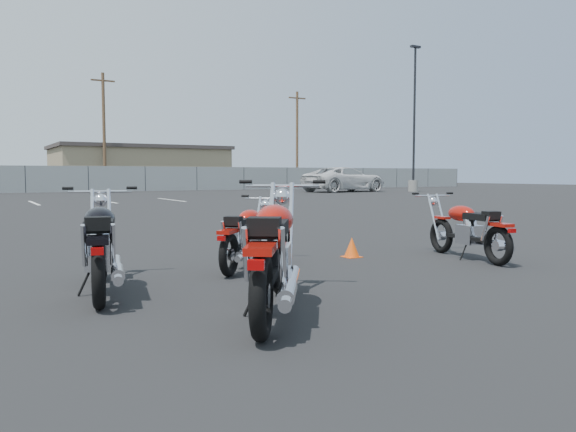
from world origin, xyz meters
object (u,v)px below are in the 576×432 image
motorcycle_front_red (247,236)px  motorcycle_third_red (273,254)px  motorcycle_second_black (101,246)px  motorcycle_rear_red (469,230)px  white_van (345,172)px

motorcycle_front_red → motorcycle_third_red: motorcycle_third_red is taller
motorcycle_front_red → motorcycle_second_black: 2.05m
motorcycle_rear_red → white_van: (16.95, 26.51, 0.94)m
motorcycle_front_red → motorcycle_rear_red: motorcycle_rear_red is taller
motorcycle_front_red → white_van: (20.04, 25.64, 0.95)m
motorcycle_third_red → white_van: 34.87m
motorcycle_front_red → motorcycle_third_red: 2.42m
motorcycle_rear_red → white_van: 31.48m
motorcycle_front_red → white_van: white_van is taller
motorcycle_front_red → white_van: bearing=52.0°
motorcycle_second_black → white_van: size_ratio=0.30×
motorcycle_second_black → white_van: bearing=50.1°
motorcycle_third_red → motorcycle_rear_red: motorcycle_third_red is taller
motorcycle_second_black → motorcycle_rear_red: motorcycle_second_black is taller
motorcycle_second_black → motorcycle_rear_red: (5.04, -0.24, -0.06)m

